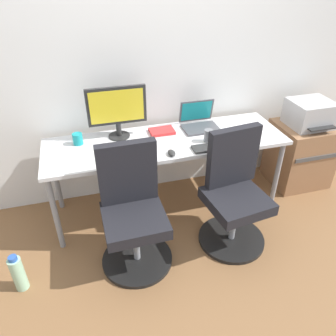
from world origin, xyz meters
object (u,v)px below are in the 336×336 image
at_px(coffee_mug, 78,139).
at_px(open_laptop, 199,121).
at_px(water_bottle_on_floor, 18,273).
at_px(desktop_monitor, 117,109).
at_px(office_chair_right, 234,195).
at_px(office_chair_left, 133,213).
at_px(side_cabinet, 300,154).
at_px(printer, 310,114).

bearing_deg(coffee_mug, open_laptop, 1.74).
bearing_deg(water_bottle_on_floor, coffee_mug, 54.00).
xyz_separation_m(open_laptop, coffee_mug, (-1.05, -0.03, -0.01)).
bearing_deg(desktop_monitor, office_chair_right, -41.48).
xyz_separation_m(office_chair_left, desktop_monitor, (0.03, 0.68, 0.53)).
relative_size(desktop_monitor, coffee_mug, 5.22).
relative_size(office_chair_left, coffee_mug, 10.22).
height_order(desktop_monitor, coffee_mug, desktop_monitor).
xyz_separation_m(side_cabinet, printer, (0.00, -0.00, 0.44)).
distance_m(office_chair_left, printer, 1.92).
xyz_separation_m(water_bottle_on_floor, desktop_monitor, (0.87, 0.76, 0.81)).
bearing_deg(printer, coffee_mug, 177.77).
bearing_deg(side_cabinet, office_chair_left, -162.72).
bearing_deg(office_chair_right, open_laptop, 94.89).
relative_size(office_chair_left, printer, 2.35).
distance_m(side_cabinet, open_laptop, 1.16).
bearing_deg(printer, side_cabinet, 90.00).
bearing_deg(office_chair_left, office_chair_right, -0.04).
distance_m(office_chair_right, water_bottle_on_floor, 1.66).
relative_size(water_bottle_on_floor, desktop_monitor, 0.65).
relative_size(printer, coffee_mug, 4.35).
bearing_deg(printer, office_chair_left, -162.74).
height_order(printer, coffee_mug, printer).
xyz_separation_m(side_cabinet, open_laptop, (-1.06, 0.11, 0.44)).
relative_size(office_chair_right, coffee_mug, 10.22).
xyz_separation_m(printer, open_laptop, (-1.06, 0.11, 0.01)).
distance_m(office_chair_right, printer, 1.20).
xyz_separation_m(desktop_monitor, coffee_mug, (-0.34, -0.04, -0.20)).
relative_size(side_cabinet, water_bottle_on_floor, 2.04).
height_order(printer, water_bottle_on_floor, printer).
distance_m(desktop_monitor, open_laptop, 0.74).
distance_m(water_bottle_on_floor, open_laptop, 1.85).
relative_size(office_chair_left, water_bottle_on_floor, 3.03).
xyz_separation_m(printer, desktop_monitor, (-1.77, 0.12, 0.20)).
xyz_separation_m(water_bottle_on_floor, open_laptop, (1.58, 0.76, 0.61)).
bearing_deg(water_bottle_on_floor, desktop_monitor, 41.34).
bearing_deg(side_cabinet, water_bottle_on_floor, -166.32).
relative_size(water_bottle_on_floor, open_laptop, 1.00).
xyz_separation_m(office_chair_left, side_cabinet, (1.80, 0.56, -0.11)).
xyz_separation_m(office_chair_right, water_bottle_on_floor, (-1.64, -0.08, -0.28)).
distance_m(printer, water_bottle_on_floor, 2.78).
xyz_separation_m(office_chair_left, office_chair_right, (0.80, -0.00, 0.00)).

